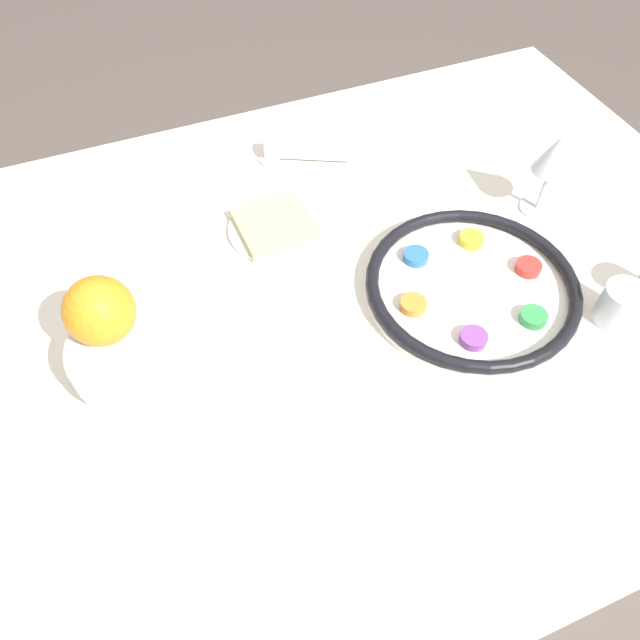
# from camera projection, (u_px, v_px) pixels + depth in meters

# --- Properties ---
(ground_plane) EXTENTS (8.00, 8.00, 0.00)m
(ground_plane) POSITION_uv_depth(u_px,v_px,m) (338.00, 480.00, 1.58)
(ground_plane) COLOR #564C47
(dining_table) EXTENTS (1.37, 1.00, 0.75)m
(dining_table) POSITION_uv_depth(u_px,v_px,m) (343.00, 403.00, 1.28)
(dining_table) COLOR silver
(dining_table) RESTS_ON ground_plane
(seder_plate) EXTENTS (0.33, 0.33, 0.03)m
(seder_plate) POSITION_uv_depth(u_px,v_px,m) (472.00, 286.00, 0.96)
(seder_plate) COLOR silver
(seder_plate) RESTS_ON dining_table
(wine_glass) EXTENTS (0.06, 0.06, 0.15)m
(wine_glass) POSITION_uv_depth(u_px,v_px,m) (555.00, 157.00, 1.00)
(wine_glass) COLOR silver
(wine_glass) RESTS_ON dining_table
(fruit_stand) EXTENTS (0.17, 0.17, 0.10)m
(fruit_stand) POSITION_uv_depth(u_px,v_px,m) (138.00, 354.00, 0.80)
(fruit_stand) COLOR silver
(fruit_stand) RESTS_ON dining_table
(orange_fruit) EXTENTS (0.09, 0.09, 0.09)m
(orange_fruit) POSITION_uv_depth(u_px,v_px,m) (99.00, 311.00, 0.76)
(orange_fruit) COLOR orange
(orange_fruit) RESTS_ON fruit_stand
(bread_plate) EXTENTS (0.16, 0.16, 0.02)m
(bread_plate) POSITION_uv_depth(u_px,v_px,m) (276.00, 227.00, 1.05)
(bread_plate) COLOR silver
(bread_plate) RESTS_ON dining_table
(napkin_roll) EXTENTS (0.16, 0.11, 0.04)m
(napkin_roll) POSITION_uv_depth(u_px,v_px,m) (308.00, 149.00, 1.16)
(napkin_roll) COLOR white
(napkin_roll) RESTS_ON dining_table
(cup_near) EXTENTS (0.06, 0.06, 0.06)m
(cup_near) POSITION_uv_depth(u_px,v_px,m) (620.00, 305.00, 0.91)
(cup_near) COLOR silver
(cup_near) RESTS_ON dining_table
(spoon) EXTENTS (0.17, 0.07, 0.01)m
(spoon) POSITION_uv_depth(u_px,v_px,m) (297.00, 145.00, 1.20)
(spoon) COLOR silver
(spoon) RESTS_ON dining_table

